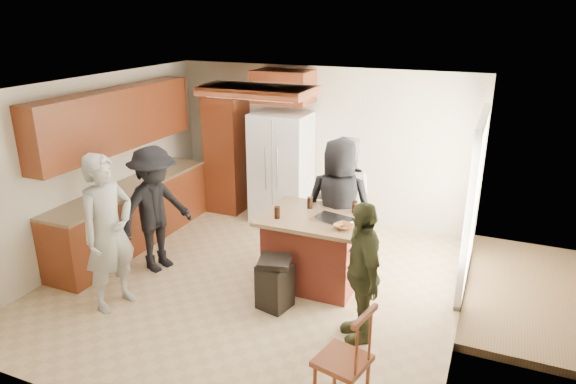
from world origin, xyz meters
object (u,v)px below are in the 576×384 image
at_px(person_front_left, 109,233).
at_px(person_counter, 155,209).
at_px(person_behind_right, 339,206).
at_px(spindle_chair, 345,361).
at_px(person_behind_left, 342,199).
at_px(trash_bin, 275,283).
at_px(kitchen_island, 314,249).
at_px(refrigerator, 281,168).
at_px(person_side_right, 362,272).

xyz_separation_m(person_front_left, person_counter, (-0.09, 0.97, -0.08)).
xyz_separation_m(person_behind_right, spindle_chair, (0.84, -2.42, -0.45)).
bearing_deg(person_behind_left, trash_bin, 63.41).
relative_size(person_counter, trash_bin, 2.70).
height_order(person_behind_left, kitchen_island, person_behind_left).
bearing_deg(person_counter, trash_bin, -83.31).
height_order(person_counter, kitchen_island, person_counter).
distance_m(person_behind_left, refrigerator, 1.67).
xyz_separation_m(kitchen_island, spindle_chair, (1.00, -1.94, -0.02)).
relative_size(person_behind_right, person_counter, 1.07).
height_order(person_behind_right, person_side_right, person_behind_right).
relative_size(person_side_right, spindle_chair, 1.55).
distance_m(trash_bin, spindle_chair, 1.72).
height_order(refrigerator, kitchen_island, refrigerator).
bearing_deg(person_behind_left, spindle_chair, 93.64).
bearing_deg(trash_bin, kitchen_island, 73.18).
distance_m(person_behind_left, trash_bin, 1.65).
relative_size(kitchen_island, spindle_chair, 1.29).
height_order(kitchen_island, spindle_chair, spindle_chair).
height_order(person_behind_left, person_behind_right, person_behind_right).
relative_size(refrigerator, kitchen_island, 1.41).
bearing_deg(spindle_chair, refrigerator, 120.89).
bearing_deg(kitchen_island, trash_bin, -106.82).
relative_size(person_front_left, person_behind_right, 1.03).
bearing_deg(kitchen_island, refrigerator, 124.57).
distance_m(person_behind_right, person_side_right, 1.55).
distance_m(kitchen_island, trash_bin, 0.77).
distance_m(person_side_right, person_counter, 2.96).
bearing_deg(refrigerator, trash_bin, -68.02).
distance_m(person_front_left, refrigerator, 3.28).
xyz_separation_m(person_front_left, refrigerator, (0.75, 3.20, -0.03)).
bearing_deg(person_counter, spindle_chair, -100.62).
height_order(person_behind_right, kitchen_island, person_behind_right).
height_order(refrigerator, spindle_chair, refrigerator).
bearing_deg(person_side_right, spindle_chair, -21.60).
xyz_separation_m(person_behind_left, person_counter, (-2.18, -1.24, -0.03)).
bearing_deg(person_behind_right, trash_bin, 66.42).
bearing_deg(spindle_chair, person_behind_right, 109.16).
bearing_deg(person_behind_right, person_behind_left, -88.44).
relative_size(person_behind_left, person_behind_right, 0.98).
xyz_separation_m(person_behind_left, person_behind_right, (0.04, -0.31, 0.02)).
bearing_deg(refrigerator, person_counter, -110.54).
xyz_separation_m(person_front_left, spindle_chair, (2.98, -0.53, -0.48)).
height_order(person_counter, trash_bin, person_counter).
distance_m(person_side_right, spindle_chair, 1.10).
bearing_deg(person_counter, person_behind_right, -52.05).
bearing_deg(person_front_left, kitchen_island, -43.94).
bearing_deg(refrigerator, person_behind_right, -43.24).
height_order(person_side_right, spindle_chair, person_side_right).
distance_m(person_behind_left, person_behind_right, 0.32).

